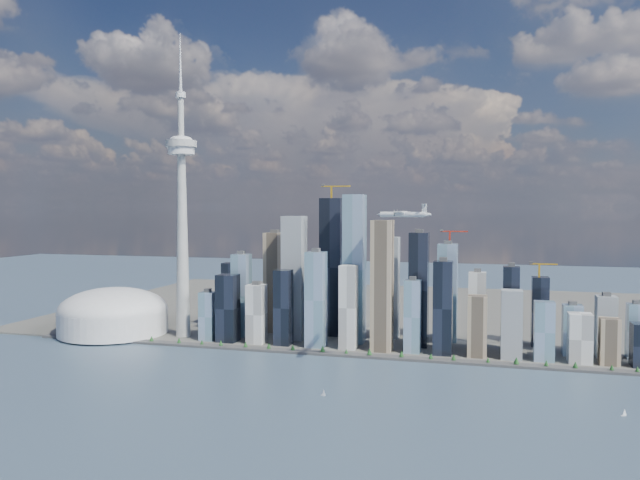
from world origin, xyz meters
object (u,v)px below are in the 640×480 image
(dome_stadium, at_px, (113,314))
(airplane, at_px, (404,214))
(needle_tower, at_px, (182,210))
(sailboat_west, at_px, (323,393))
(sailboat_east, at_px, (624,413))

(dome_stadium, bearing_deg, airplane, -16.16)
(needle_tower, bearing_deg, dome_stadium, -175.91)
(needle_tower, bearing_deg, airplane, -22.20)
(needle_tower, xyz_separation_m, dome_stadium, (-140.00, -10.00, -196.40))
(needle_tower, relative_size, airplane, 7.33)
(sailboat_west, bearing_deg, needle_tower, 157.65)
(dome_stadium, relative_size, sailboat_west, 20.96)
(dome_stadium, distance_m, sailboat_west, 550.06)
(sailboat_east, bearing_deg, needle_tower, 139.72)
(needle_tower, distance_m, airplane, 462.21)
(sailboat_east, bearing_deg, sailboat_west, 162.80)
(dome_stadium, height_order, airplane, airplane)
(needle_tower, distance_m, sailboat_east, 777.10)
(sailboat_west, bearing_deg, dome_stadium, 167.69)
(needle_tower, relative_size, sailboat_west, 57.70)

